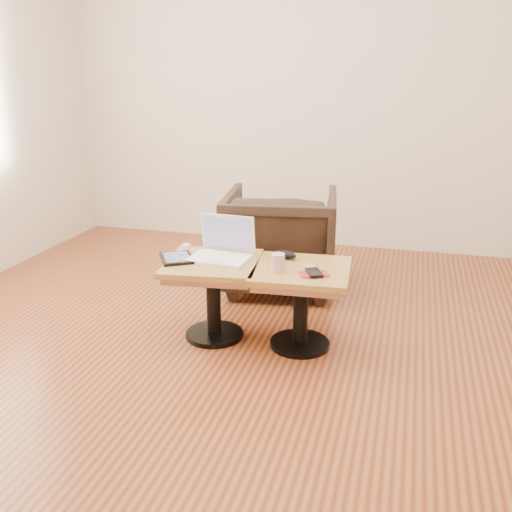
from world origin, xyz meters
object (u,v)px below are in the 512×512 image
(side_table_left, at_px, (213,280))
(armchair, at_px, (280,240))
(side_table_right, at_px, (301,288))
(striped_cup, at_px, (278,263))
(laptop, at_px, (222,250))

(side_table_left, distance_m, armchair, 0.90)
(side_table_right, relative_size, striped_cup, 5.70)
(laptop, xyz_separation_m, striped_cup, (0.35, -0.13, 0.00))
(side_table_right, xyz_separation_m, laptop, (-0.46, 0.05, 0.16))
(side_table_right, distance_m, laptop, 0.49)
(striped_cup, distance_m, armchair, 0.98)
(side_table_left, xyz_separation_m, laptop, (0.04, 0.06, 0.16))
(side_table_right, xyz_separation_m, armchair, (-0.32, 0.86, 0.00))
(striped_cup, bearing_deg, side_table_right, 36.34)
(side_table_right, bearing_deg, laptop, 170.06)
(side_table_left, xyz_separation_m, side_table_right, (0.50, 0.01, 0.00))
(laptop, distance_m, striped_cup, 0.38)
(side_table_left, relative_size, side_table_right, 1.06)
(side_table_left, height_order, armchair, armchair)
(striped_cup, bearing_deg, side_table_left, 170.03)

